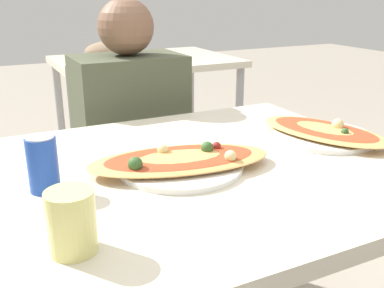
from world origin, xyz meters
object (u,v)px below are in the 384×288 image
Objects in this scene: dining_table at (203,194)px; person_seated at (132,125)px; pizza_second at (324,133)px; soda_can at (43,164)px; pizza_main at (181,162)px; chair_far_seated at (125,161)px; drink_glass at (72,222)px.

dining_table is 0.68m from person_seated.
soda_can is at bearing -179.69° from pizza_second.
soda_can is 0.80m from pizza_second.
chair_far_seated is at bearing 82.50° from pizza_main.
pizza_main is (-0.06, -0.00, 0.10)m from dining_table.
pizza_main is (-0.10, -0.68, 0.10)m from person_seated.
soda_can is (-0.38, 0.02, 0.14)m from dining_table.
person_seated reaches higher than chair_far_seated.
pizza_main is 4.39× the size of drink_glass.
pizza_main is at bearing -4.13° from soda_can.
drink_glass is (-0.38, -0.25, 0.14)m from dining_table.
chair_far_seated is 1.17m from drink_glass.
person_seated is 9.38× the size of soda_can.
dining_table is at bearing 33.46° from drink_glass.
pizza_main and pizza_second have the same top height.
soda_can is at bearing 61.17° from chair_far_seated.
pizza_main is at bearing -176.73° from pizza_second.
pizza_main is at bearing 81.24° from person_seated.
soda_can is (-0.32, 0.02, 0.04)m from pizza_main.
person_seated reaches higher than soda_can.
soda_can is (-0.43, -0.66, 0.15)m from person_seated.
pizza_second reaches higher than dining_table.
pizza_main is at bearing 82.50° from chair_far_seated.
soda_can is (-0.43, -0.77, 0.34)m from chair_far_seated.
pizza_second is at bearing 119.99° from person_seated.
chair_far_seated reaches higher than drink_glass.
chair_far_seated and soda_can have the same top height.
soda_can is 0.27m from drink_glass.
person_seated is at bearing 86.56° from dining_table.
person_seated reaches higher than drink_glass.
soda_can reaches higher than pizza_second.
pizza_second is at bearing 3.18° from dining_table.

